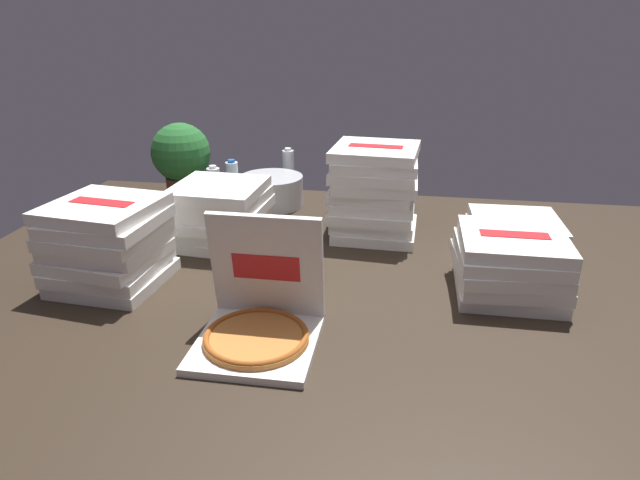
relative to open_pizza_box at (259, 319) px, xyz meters
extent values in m
cube|color=#2D2319|center=(0.16, 0.44, -0.09)|extent=(3.20, 2.40, 0.02)
cube|color=white|center=(0.00, -0.05, -0.07)|extent=(0.38, 0.38, 0.03)
cylinder|color=#B77033|center=(0.00, -0.05, -0.04)|extent=(0.34, 0.34, 0.02)
torus|color=#9C501E|center=(0.00, -0.05, -0.04)|extent=(0.33, 0.33, 0.02)
cube|color=white|center=(0.00, 0.12, 0.13)|extent=(0.38, 0.08, 0.38)
cube|color=red|center=(0.00, 0.10, 0.13)|extent=(0.23, 0.02, 0.09)
cube|color=white|center=(-0.40, 0.78, -0.06)|extent=(0.41, 0.41, 0.05)
cube|color=white|center=(-0.39, 0.78, -0.01)|extent=(0.39, 0.39, 0.05)
cube|color=white|center=(-0.39, 0.77, 0.04)|extent=(0.39, 0.39, 0.05)
cube|color=white|center=(-0.38, 0.79, 0.09)|extent=(0.40, 0.40, 0.05)
cube|color=red|center=(-0.38, 0.79, 0.11)|extent=(0.25, 0.08, 0.00)
cube|color=white|center=(-0.39, 0.78, 0.13)|extent=(0.41, 0.41, 0.05)
cube|color=white|center=(-0.39, 0.77, 0.18)|extent=(0.40, 0.40, 0.05)
cube|color=white|center=(-0.68, 0.31, -0.06)|extent=(0.41, 0.41, 0.05)
cube|color=red|center=(-0.68, 0.31, -0.03)|extent=(0.25, 0.09, 0.00)
cube|color=white|center=(-0.69, 0.31, -0.01)|extent=(0.39, 0.39, 0.05)
cube|color=white|center=(-0.69, 0.31, 0.04)|extent=(0.43, 0.43, 0.05)
cube|color=red|center=(-0.69, 0.31, 0.06)|extent=(0.25, 0.10, 0.00)
cube|color=white|center=(-0.69, 0.32, 0.09)|extent=(0.40, 0.40, 0.05)
cube|color=red|center=(-0.69, 0.32, 0.11)|extent=(0.25, 0.08, 0.00)
cube|color=white|center=(-0.68, 0.31, 0.13)|extent=(0.41, 0.41, 0.05)
cube|color=red|center=(-0.68, 0.31, 0.16)|extent=(0.25, 0.09, 0.00)
cube|color=white|center=(-0.68, 0.31, 0.18)|extent=(0.40, 0.40, 0.05)
cube|color=white|center=(-0.69, 0.32, 0.23)|extent=(0.42, 0.42, 0.05)
cube|color=red|center=(-0.69, 0.32, 0.25)|extent=(0.25, 0.10, 0.00)
cube|color=white|center=(0.31, 1.00, -0.06)|extent=(0.39, 0.39, 0.05)
cube|color=white|center=(0.29, 1.02, -0.01)|extent=(0.38, 0.38, 0.05)
cube|color=white|center=(0.28, 1.00, 0.04)|extent=(0.39, 0.39, 0.05)
cube|color=white|center=(0.29, 1.01, 0.09)|extent=(0.38, 0.38, 0.05)
cube|color=red|center=(0.29, 1.01, 0.11)|extent=(0.25, 0.07, 0.00)
cube|color=white|center=(0.28, 1.02, 0.13)|extent=(0.40, 0.40, 0.05)
cube|color=white|center=(0.30, 1.01, 0.18)|extent=(0.38, 0.38, 0.05)
cube|color=white|center=(0.29, 1.00, 0.23)|extent=(0.39, 0.39, 0.05)
cube|color=red|center=(0.29, 1.00, 0.25)|extent=(0.25, 0.07, 0.00)
cube|color=white|center=(0.29, 1.01, 0.27)|extent=(0.39, 0.39, 0.05)
cube|color=white|center=(0.29, 1.01, 0.32)|extent=(0.41, 0.41, 0.05)
cube|color=red|center=(0.29, 1.01, 0.35)|extent=(0.25, 0.09, 0.00)
cube|color=white|center=(0.85, 0.48, -0.06)|extent=(0.38, 0.38, 0.05)
cube|color=red|center=(0.85, 0.48, -0.03)|extent=(0.25, 0.07, 0.00)
cube|color=white|center=(0.84, 0.47, -0.01)|extent=(0.40, 0.40, 0.05)
cube|color=red|center=(0.84, 0.47, 0.02)|extent=(0.25, 0.08, 0.00)
cube|color=white|center=(0.84, 0.47, 0.04)|extent=(0.41, 0.41, 0.05)
cube|color=white|center=(0.84, 0.47, 0.09)|extent=(0.39, 0.39, 0.05)
cube|color=white|center=(0.85, 0.48, 0.13)|extent=(0.38, 0.38, 0.05)
cube|color=red|center=(0.85, 0.48, 0.16)|extent=(0.25, 0.07, 0.00)
cube|color=white|center=(0.94, 0.91, -0.06)|extent=(0.40, 0.40, 0.05)
cube|color=red|center=(0.94, 0.91, -0.03)|extent=(0.25, 0.08, 0.00)
cube|color=white|center=(0.93, 0.92, -0.01)|extent=(0.40, 0.40, 0.05)
cube|color=red|center=(0.93, 0.92, 0.02)|extent=(0.25, 0.08, 0.00)
cube|color=white|center=(0.94, 0.93, 0.04)|extent=(0.39, 0.39, 0.05)
cylinder|color=#B7BABF|center=(-0.29, 1.33, 0.00)|extent=(0.34, 0.34, 0.17)
cylinder|color=white|center=(-0.56, 1.18, 0.04)|extent=(0.07, 0.07, 0.24)
cylinder|color=white|center=(-0.56, 1.18, 0.17)|extent=(0.04, 0.04, 0.02)
cylinder|color=silver|center=(-0.50, 1.32, 0.04)|extent=(0.07, 0.07, 0.24)
cylinder|color=blue|center=(-0.50, 1.32, 0.17)|extent=(0.04, 0.04, 0.02)
cylinder|color=white|center=(-0.26, 1.63, 0.04)|extent=(0.07, 0.07, 0.24)
cylinder|color=white|center=(-0.26, 1.63, 0.17)|extent=(0.04, 0.04, 0.02)
cylinder|color=#513323|center=(-0.77, 1.28, 0.00)|extent=(0.19, 0.19, 0.16)
sphere|color=#25642B|center=(-0.77, 1.28, 0.21)|extent=(0.32, 0.32, 0.32)
camera|label=1|loc=(0.44, -1.50, 0.92)|focal=31.08mm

